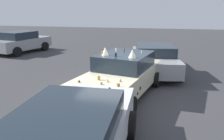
{
  "coord_description": "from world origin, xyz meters",
  "views": [
    {
      "loc": [
        -7.34,
        -1.45,
        2.92
      ],
      "look_at": [
        0.0,
        0.3,
        0.9
      ],
      "focal_mm": 36.28,
      "sensor_mm": 36.0,
      "label": 1
    }
  ],
  "objects": [
    {
      "name": "parked_sedan_near_left",
      "position": [
        6.49,
        8.32,
        0.74
      ],
      "size": [
        4.34,
        2.63,
        1.47
      ],
      "rotation": [
        0.0,
        0.0,
        -0.23
      ],
      "color": "gray",
      "rests_on": "ground"
    },
    {
      "name": "ground_plane",
      "position": [
        0.0,
        0.0,
        0.0
      ],
      "size": [
        60.0,
        60.0,
        0.0
      ],
      "primitive_type": "plane",
      "color": "#38383A"
    },
    {
      "name": "art_car_decorated",
      "position": [
        0.08,
        -0.02,
        0.71
      ],
      "size": [
        4.89,
        2.7,
        1.7
      ],
      "rotation": [
        0.0,
        0.0,
        2.94
      ],
      "color": "beige",
      "rests_on": "ground"
    },
    {
      "name": "parked_sedan_near_right",
      "position": [
        3.29,
        -0.96,
        0.67
      ],
      "size": [
        4.68,
        2.65,
        1.34
      ],
      "rotation": [
        0.0,
        0.0,
        0.18
      ],
      "color": "gray",
      "rests_on": "ground"
    }
  ]
}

